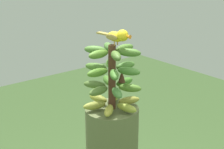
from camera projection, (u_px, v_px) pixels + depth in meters
banana_bunch at (112, 78)px, 1.66m from camera, size 0.30×0.29×0.32m
perched_bird at (118, 36)px, 1.57m from camera, size 0.21×0.06×0.08m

